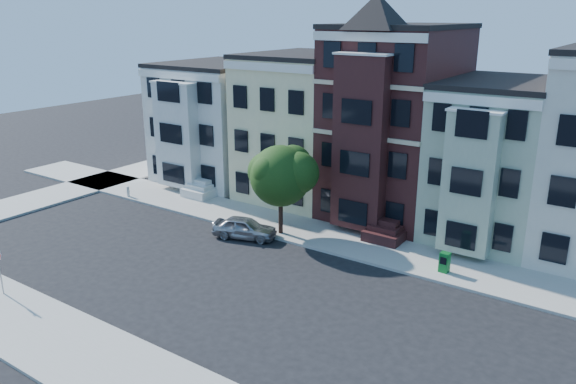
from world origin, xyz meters
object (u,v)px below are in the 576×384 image
Objects in this scene: street_tree at (280,180)px; fire_hydrant at (128,192)px; newspaper_box at (445,262)px; parked_car at (245,228)px.

street_tree is 13.61m from fire_hydrant.
newspaper_box is at bearing 2.13° from fire_hydrant.
street_tree is at bearing -60.94° from parked_car.
newspaper_box is at bearing -98.05° from parked_car.
parked_car is 3.63× the size of newspaper_box.
street_tree is 1.74× the size of parked_car.
parked_car is 11.75m from newspaper_box.
fire_hydrant is (-23.34, -0.87, -0.23)m from newspaper_box.
street_tree is 6.31× the size of newspaper_box.
street_tree is 10.98× the size of fire_hydrant.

